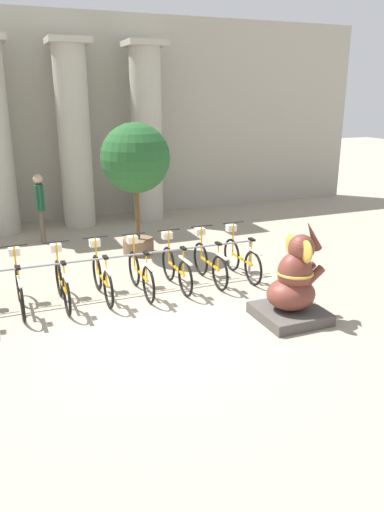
{
  "coord_description": "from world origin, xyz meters",
  "views": [
    {
      "loc": [
        -2.38,
        -7.0,
        3.72
      ],
      "look_at": [
        0.78,
        0.73,
        1.0
      ],
      "focal_mm": 35.0,
      "sensor_mm": 36.0,
      "label": 1
    }
  ],
  "objects_px": {
    "bicycle_5": "(140,272)",
    "bicycle_6": "(176,267)",
    "bicycle_4": "(102,277)",
    "potted_tree": "(136,162)",
    "bicycle_7": "(209,262)",
    "elephant_statue": "(293,287)",
    "person_pedestrian": "(40,202)",
    "bicycle_8": "(241,258)",
    "bicycle_2": "(19,288)",
    "bicycle_3": "(62,283)"
  },
  "relations": [
    {
      "from": "bicycle_7",
      "to": "elephant_statue",
      "type": "xyz_separation_m",
      "value": [
        0.59,
        -2.19,
        0.17
      ]
    },
    {
      "from": "bicycle_7",
      "to": "bicycle_6",
      "type": "bearing_deg",
      "value": -177.57
    },
    {
      "from": "bicycle_8",
      "to": "bicycle_2",
      "type": "bearing_deg",
      "value": -179.74
    },
    {
      "from": "bicycle_8",
      "to": "potted_tree",
      "type": "xyz_separation_m",
      "value": [
        -1.55,
        2.42,
        1.78
      ]
    },
    {
      "from": "elephant_statue",
      "to": "bicycle_8",
      "type": "bearing_deg",
      "value": 85.87
    },
    {
      "from": "bicycle_3",
      "to": "bicycle_5",
      "type": "xyz_separation_m",
      "value": [
        1.49,
        -0.0,
        0.0
      ]
    },
    {
      "from": "bicycle_4",
      "to": "person_pedestrian",
      "type": "relative_size",
      "value": 0.93
    },
    {
      "from": "person_pedestrian",
      "to": "potted_tree",
      "type": "xyz_separation_m",
      "value": [
        2.05,
        -1.8,
        1.12
      ]
    },
    {
      "from": "bicycle_7",
      "to": "bicycle_8",
      "type": "distance_m",
      "value": 0.75
    },
    {
      "from": "bicycle_7",
      "to": "bicycle_8",
      "type": "height_order",
      "value": "same"
    },
    {
      "from": "bicycle_4",
      "to": "potted_tree",
      "type": "xyz_separation_m",
      "value": [
        1.43,
        2.45,
        1.78
      ]
    },
    {
      "from": "bicycle_8",
      "to": "potted_tree",
      "type": "distance_m",
      "value": 3.39
    },
    {
      "from": "potted_tree",
      "to": "bicycle_6",
      "type": "bearing_deg",
      "value": -88.59
    },
    {
      "from": "bicycle_2",
      "to": "bicycle_5",
      "type": "xyz_separation_m",
      "value": [
        2.24,
        -0.04,
        0.0
      ]
    },
    {
      "from": "bicycle_2",
      "to": "bicycle_4",
      "type": "bearing_deg",
      "value": -0.02
    },
    {
      "from": "bicycle_3",
      "to": "elephant_statue",
      "type": "distance_m",
      "value": 4.16
    },
    {
      "from": "bicycle_2",
      "to": "person_pedestrian",
      "type": "relative_size",
      "value": 0.93
    },
    {
      "from": "person_pedestrian",
      "to": "potted_tree",
      "type": "bearing_deg",
      "value": -41.31
    },
    {
      "from": "bicycle_6",
      "to": "person_pedestrian",
      "type": "relative_size",
      "value": 0.93
    },
    {
      "from": "potted_tree",
      "to": "bicycle_2",
      "type": "bearing_deg",
      "value": -140.09
    },
    {
      "from": "bicycle_8",
      "to": "bicycle_6",
      "type": "bearing_deg",
      "value": -178.49
    },
    {
      "from": "bicycle_3",
      "to": "bicycle_7",
      "type": "bearing_deg",
      "value": 1.03
    },
    {
      "from": "bicycle_4",
      "to": "elephant_statue",
      "type": "bearing_deg",
      "value": -37.61
    },
    {
      "from": "bicycle_3",
      "to": "bicycle_7",
      "type": "xyz_separation_m",
      "value": [
        2.98,
        0.05,
        0.0
      ]
    },
    {
      "from": "bicycle_6",
      "to": "bicycle_7",
      "type": "relative_size",
      "value": 1.0
    },
    {
      "from": "bicycle_5",
      "to": "person_pedestrian",
      "type": "xyz_separation_m",
      "value": [
        -1.37,
        4.29,
        0.67
      ]
    },
    {
      "from": "bicycle_6",
      "to": "bicycle_7",
      "type": "bearing_deg",
      "value": 2.43
    },
    {
      "from": "bicycle_2",
      "to": "potted_tree",
      "type": "bearing_deg",
      "value": 39.91
    },
    {
      "from": "bicycle_5",
      "to": "potted_tree",
      "type": "height_order",
      "value": "potted_tree"
    },
    {
      "from": "bicycle_5",
      "to": "elephant_statue",
      "type": "bearing_deg",
      "value": -45.72
    },
    {
      "from": "bicycle_2",
      "to": "bicycle_8",
      "type": "bearing_deg",
      "value": 0.26
    },
    {
      "from": "elephant_statue",
      "to": "person_pedestrian",
      "type": "bearing_deg",
      "value": 118.21
    },
    {
      "from": "bicycle_8",
      "to": "person_pedestrian",
      "type": "xyz_separation_m",
      "value": [
        -3.61,
        4.23,
        0.67
      ]
    },
    {
      "from": "bicycle_7",
      "to": "person_pedestrian",
      "type": "distance_m",
      "value": 5.16
    },
    {
      "from": "bicycle_4",
      "to": "bicycle_3",
      "type": "bearing_deg",
      "value": -176.92
    },
    {
      "from": "bicycle_7",
      "to": "elephant_statue",
      "type": "bearing_deg",
      "value": -74.99
    },
    {
      "from": "bicycle_5",
      "to": "bicycle_6",
      "type": "height_order",
      "value": "same"
    },
    {
      "from": "bicycle_3",
      "to": "bicycle_5",
      "type": "relative_size",
      "value": 1.0
    },
    {
      "from": "bicycle_4",
      "to": "bicycle_6",
      "type": "bearing_deg",
      "value": -0.7
    },
    {
      "from": "bicycle_5",
      "to": "potted_tree",
      "type": "bearing_deg",
      "value": 74.61
    },
    {
      "from": "bicycle_5",
      "to": "person_pedestrian",
      "type": "bearing_deg",
      "value": 107.67
    },
    {
      "from": "bicycle_6",
      "to": "elephant_statue",
      "type": "distance_m",
      "value": 2.54
    },
    {
      "from": "bicycle_7",
      "to": "elephant_statue",
      "type": "distance_m",
      "value": 2.27
    },
    {
      "from": "bicycle_7",
      "to": "person_pedestrian",
      "type": "bearing_deg",
      "value": 124.02
    },
    {
      "from": "bicycle_4",
      "to": "bicycle_7",
      "type": "xyz_separation_m",
      "value": [
        2.24,
        0.01,
        0.0
      ]
    },
    {
      "from": "bicycle_2",
      "to": "bicycle_7",
      "type": "relative_size",
      "value": 1.0
    },
    {
      "from": "bicycle_3",
      "to": "bicycle_4",
      "type": "height_order",
      "value": "same"
    },
    {
      "from": "bicycle_7",
      "to": "elephant_statue",
      "type": "relative_size",
      "value": 0.96
    },
    {
      "from": "bicycle_2",
      "to": "potted_tree",
      "type": "xyz_separation_m",
      "value": [
        2.92,
        2.45,
        1.78
      ]
    },
    {
      "from": "bicycle_5",
      "to": "bicycle_6",
      "type": "xyz_separation_m",
      "value": [
        0.75,
        0.03,
        0.0
      ]
    }
  ]
}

